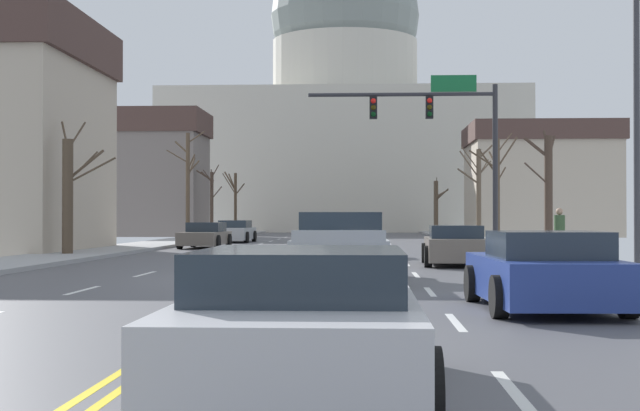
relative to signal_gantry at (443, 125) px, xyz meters
name	(u,v)px	position (x,y,z in m)	size (l,w,h in m)	color
ground	(272,279)	(-5.45, -16.77, -5.28)	(20.00, 180.00, 0.20)	#4F4F54
signal_gantry	(443,125)	(0.00, 0.00, 0.00)	(7.91, 0.41, 7.26)	#28282D
street_lamp_right	(622,49)	(2.45, -17.86, -0.10)	(2.45, 0.24, 8.58)	#333338
capitol_building	(345,122)	(-5.45, 56.05, 5.92)	(34.95, 22.52, 32.34)	beige
sedan_near_00	(354,242)	(-3.69, -4.17, -4.75)	(2.21, 4.58, 1.15)	navy
sedan_near_01	(455,246)	(-0.50, -10.20, -4.72)	(2.06, 4.32, 1.22)	#6B6056
pickup_truck_near_02	(341,250)	(-3.81, -17.12, -4.57)	(2.41, 5.42, 1.60)	#ADB2B7
sedan_near_03	(544,273)	(-0.36, -23.46, -4.70)	(2.21, 4.34, 1.26)	navy
sedan_near_04	(303,327)	(-3.72, -30.86, -4.70)	(2.04, 4.42, 1.24)	silver
sedan_oncoming_00	(205,236)	(-10.85, 4.64, -4.73)	(2.08, 4.59, 1.21)	#6B6056
sedan_oncoming_01	(235,232)	(-10.78, 13.87, -4.70)	(2.16, 4.46, 1.26)	#9EA3A8
flank_building_01	(121,173)	(-21.85, 30.06, -0.52)	(12.94, 7.17, 9.44)	slate
flank_building_02	(540,180)	(9.77, 30.89, -1.07)	(10.69, 9.50, 8.36)	#B2A38E
bare_tree_00	(496,187)	(3.37, 8.38, -2.31)	(2.39, 1.95, 5.65)	#4C3D2D
bare_tree_01	(69,193)	(-14.10, -5.42, -2.95)	(2.19, 1.47, 4.94)	#4C3D2D
bare_tree_02	(436,206)	(2.51, 36.78, -2.94)	(1.24, 1.65, 4.51)	brown
bare_tree_03	(235,199)	(-13.86, 35.05, -2.41)	(1.94, 1.64, 5.02)	#4C3D2D
bare_tree_04	(548,190)	(3.45, -4.43, -2.83)	(1.34, 1.30, 4.61)	#423328
bare_tree_05	(188,181)	(-13.82, 15.46, -1.73)	(2.18, 2.66, 6.48)	#4C3D2D
bare_tree_06	(478,190)	(3.47, 16.64, -2.23)	(2.02, 1.89, 5.62)	brown
bare_tree_07	(211,199)	(-14.47, 27.46, -2.52)	(1.91, 2.23, 5.09)	#423328
pedestrian_01	(560,231)	(2.84, -9.35, -4.26)	(0.35, 0.34, 1.62)	#33333D
bicycle_parked	(591,255)	(2.69, -13.96, -4.81)	(0.12, 1.77, 0.85)	black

